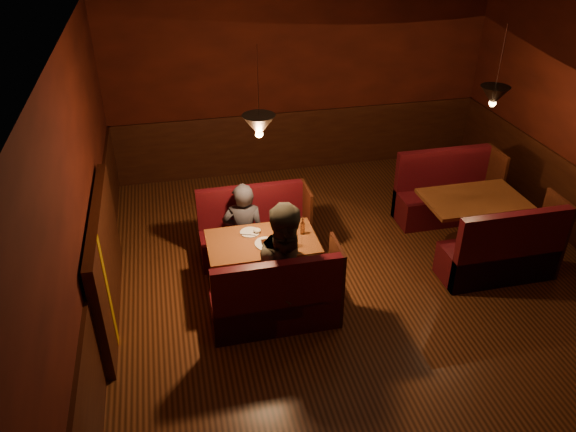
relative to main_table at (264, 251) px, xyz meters
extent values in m
cube|color=#361B0C|center=(1.20, -0.41, -0.52)|extent=(6.00, 7.00, 0.01)
cube|color=black|center=(1.20, -0.41, 2.39)|extent=(6.00, 7.00, 0.01)
cube|color=black|center=(1.20, 3.09, 0.94)|extent=(6.00, 0.01, 2.90)
cube|color=black|center=(-1.81, -0.41, 0.94)|extent=(0.01, 7.00, 2.90)
cube|color=black|center=(1.20, 3.07, -0.01)|extent=(6.00, 0.04, 1.00)
cube|color=black|center=(-1.78, -0.41, -0.01)|extent=(0.04, 7.00, 1.00)
cube|color=black|center=(-1.72, -0.01, 0.14)|extent=(0.10, 2.20, 1.30)
cube|color=#B1860B|center=(-1.67, -0.56, 0.14)|extent=(0.01, 0.12, 1.30)
cylinder|color=#333333|center=(-0.01, 0.00, 1.94)|extent=(0.01, 0.01, 0.80)
cone|color=black|center=(-0.01, 0.00, 1.54)|extent=(0.34, 0.34, 0.22)
sphere|color=#FFBF72|center=(-0.01, 0.00, 1.45)|extent=(0.08, 0.08, 0.08)
cylinder|color=#333333|center=(2.78, 0.30, 1.94)|extent=(0.01, 0.01, 0.80)
cone|color=black|center=(2.78, 0.30, 1.54)|extent=(0.34, 0.34, 0.22)
sphere|color=#FFBF72|center=(2.78, 0.30, 1.45)|extent=(0.08, 0.08, 0.08)
cube|color=#5B301A|center=(-0.01, 0.00, 0.13)|extent=(1.25, 0.76, 0.04)
cylinder|color=black|center=(-0.01, 0.00, -0.20)|extent=(0.12, 0.12, 0.62)
cylinder|color=black|center=(-0.01, 0.00, -0.50)|extent=(0.50, 0.50, 0.04)
cylinder|color=silver|center=(0.01, -0.09, 0.16)|extent=(0.25, 0.25, 0.02)
cube|color=black|center=(0.00, -0.09, 0.18)|extent=(0.08, 0.07, 0.03)
ellipsoid|color=silver|center=(0.02, -0.15, 0.19)|extent=(0.06, 0.06, 0.05)
cube|color=tan|center=(0.07, -0.20, 0.18)|extent=(0.08, 0.07, 0.03)
cylinder|color=silver|center=(-0.01, -0.16, 0.17)|extent=(0.04, 0.11, 0.01)
cylinder|color=silver|center=(-0.12, 0.19, 0.16)|extent=(0.23, 0.23, 0.01)
ellipsoid|color=beige|center=(-0.04, 0.16, 0.19)|extent=(0.09, 0.09, 0.05)
cube|color=silver|center=(-0.15, 0.12, 0.17)|extent=(0.17, 0.08, 0.00)
cylinder|color=white|center=(0.27, 0.03, 0.19)|extent=(0.05, 0.05, 0.07)
cylinder|color=white|center=(0.49, 0.17, 0.22)|extent=(0.07, 0.07, 0.13)
cylinder|color=white|center=(0.37, -0.20, 0.22)|extent=(0.07, 0.07, 0.13)
cylinder|color=#47230F|center=(0.47, 0.03, 0.22)|extent=(0.05, 0.05, 0.14)
cylinder|color=#47230F|center=(0.47, 0.03, 0.33)|extent=(0.02, 0.02, 0.06)
ellipsoid|color=white|center=(0.30, -0.14, 0.17)|extent=(0.10, 0.10, 0.04)
cube|color=#340D13|center=(-0.01, 0.65, -0.31)|extent=(1.34, 0.49, 0.40)
cube|color=#340D13|center=(-0.01, 0.84, -0.05)|extent=(1.34, 0.11, 0.94)
cube|color=black|center=(0.67, 0.65, -0.05)|extent=(0.04, 0.49, 0.94)
cube|color=#340D13|center=(-0.01, -0.65, -0.31)|extent=(1.34, 0.49, 0.40)
cube|color=#340D13|center=(-0.01, -0.84, -0.05)|extent=(1.34, 0.11, 0.94)
cube|color=black|center=(0.67, -0.65, -0.05)|extent=(0.04, 0.49, 0.94)
cube|color=#5B301A|center=(2.78, 0.30, 0.17)|extent=(1.26, 0.81, 0.05)
cylinder|color=black|center=(2.78, 0.30, -0.18)|extent=(0.13, 0.13, 0.66)
cylinder|color=black|center=(2.78, 0.30, -0.50)|extent=(0.53, 0.53, 0.04)
cube|color=#340D13|center=(2.78, 0.99, -0.30)|extent=(1.36, 0.52, 0.43)
cube|color=#340D13|center=(2.78, 1.20, -0.02)|extent=(1.36, 0.11, 1.00)
cube|color=black|center=(3.48, 0.99, -0.02)|extent=(0.04, 0.52, 1.00)
cube|color=#340D13|center=(2.78, -0.38, -0.30)|extent=(1.36, 0.52, 0.43)
cube|color=#340D13|center=(2.78, -0.59, -0.02)|extent=(1.36, 0.11, 1.00)
cube|color=black|center=(3.48, -0.38, -0.02)|extent=(0.04, 0.52, 1.00)
imported|color=#33323A|center=(-0.13, 0.60, 0.21)|extent=(0.58, 0.44, 1.45)
imported|color=#3A362A|center=(0.18, -0.55, 0.36)|extent=(0.96, 0.81, 1.75)
camera|label=1|loc=(-0.91, -5.24, 3.64)|focal=35.00mm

